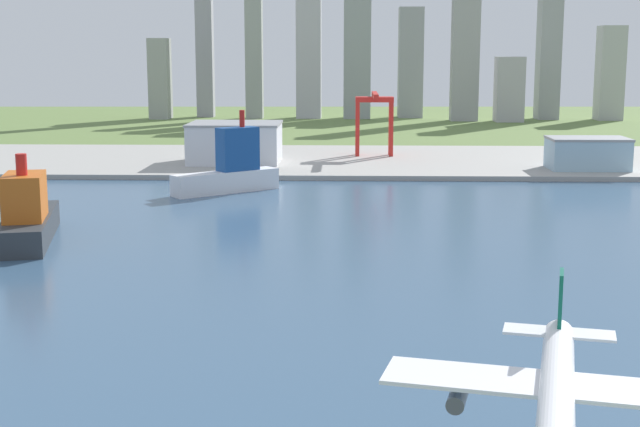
# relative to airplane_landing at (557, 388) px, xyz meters

# --- Properties ---
(ground_plane) EXTENTS (2400.00, 2400.00, 0.00)m
(ground_plane) POSITION_rel_airplane_landing_xyz_m (-23.74, 202.23, -22.31)
(ground_plane) COLOR #5E783E
(water_bay) EXTENTS (840.00, 360.00, 0.15)m
(water_bay) POSITION_rel_airplane_landing_xyz_m (-23.74, 142.23, -22.23)
(water_bay) COLOR #385675
(water_bay) RESTS_ON ground
(industrial_pier) EXTENTS (840.00, 140.00, 2.50)m
(industrial_pier) POSITION_rel_airplane_landing_xyz_m (-23.74, 392.23, -21.06)
(industrial_pier) COLOR #9E9C96
(industrial_pier) RESTS_ON ground
(airplane_landing) EXTENTS (40.87, 45.35, 12.85)m
(airplane_landing) POSITION_rel_airplane_landing_xyz_m (0.00, 0.00, 0.00)
(airplane_landing) COLOR white
(container_barge) EXTENTS (26.44, 59.69, 28.94)m
(container_barge) POSITION_rel_airplane_landing_xyz_m (-124.78, 180.84, -14.09)
(container_barge) COLOR #2D3338
(container_barge) RESTS_ON water_bay
(ferry_boat) EXTENTS (43.92, 38.37, 34.94)m
(ferry_boat) POSITION_rel_airplane_landing_xyz_m (-73.74, 286.46, -12.21)
(ferry_boat) COLOR white
(ferry_boat) RESTS_ON water_bay
(port_crane_red) EXTENTS (21.05, 42.63, 35.35)m
(port_crane_red) POSITION_rel_airplane_landing_xyz_m (-8.54, 404.88, 5.51)
(port_crane_red) COLOR red
(port_crane_red) RESTS_ON industrial_pier
(warehouse_main) EXTENTS (47.50, 40.18, 20.82)m
(warehouse_main) POSITION_rel_airplane_landing_xyz_m (-82.25, 373.57, -9.37)
(warehouse_main) COLOR silver
(warehouse_main) RESTS_ON industrial_pier
(warehouse_annex) EXTENTS (38.47, 24.86, 15.67)m
(warehouse_annex) POSITION_rel_airplane_landing_xyz_m (95.17, 350.50, -11.95)
(warehouse_annex) COLOR #99BCD1
(warehouse_annex) RESTS_ON industrial_pier
(distant_skyline) EXTENTS (420.48, 72.56, 153.32)m
(distant_skyline) POSITION_rel_airplane_landing_xyz_m (15.54, 725.37, 39.23)
(distant_skyline) COLOR #9B9D9B
(distant_skyline) RESTS_ON ground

